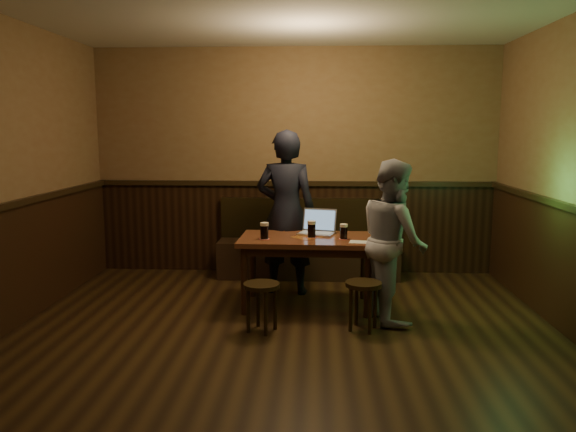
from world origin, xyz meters
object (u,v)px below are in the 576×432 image
(stool_right, at_px, (363,292))
(laptop, at_px, (318,227))
(pub_table, at_px, (307,246))
(pint_left, at_px, (264,231))
(person_grey, at_px, (394,240))
(person_suit, at_px, (286,212))
(pint_right, at_px, (344,231))
(pint_mid, at_px, (312,229))
(stool_left, at_px, (262,293))
(bench, at_px, (308,251))

(stool_right, distance_m, laptop, 1.05)
(pub_table, height_order, pint_left, pint_left)
(laptop, height_order, person_grey, person_grey)
(pint_left, distance_m, person_suit, 0.66)
(pint_right, bearing_deg, pint_mid, 167.62)
(stool_right, bearing_deg, person_grey, 47.56)
(pint_mid, bearing_deg, pint_left, -166.66)
(pint_left, relative_size, pint_right, 1.10)
(stool_right, relative_size, person_suit, 0.25)
(stool_left, relative_size, person_suit, 0.25)
(person_grey, bearing_deg, bench, 17.01)
(laptop, distance_m, person_grey, 0.89)
(stool_right, distance_m, pint_right, 0.75)
(stool_left, xyz_separation_m, person_grey, (1.21, 0.41, 0.41))
(laptop, bearing_deg, bench, 112.33)
(pint_right, distance_m, person_grey, 0.52)
(stool_right, distance_m, pint_left, 1.17)
(pint_right, height_order, person_suit, person_suit)
(stool_right, height_order, person_suit, person_suit)
(stool_right, xyz_separation_m, pint_right, (-0.15, 0.58, 0.44))
(person_suit, bearing_deg, person_grey, 149.33)
(stool_right, xyz_separation_m, laptop, (-0.41, 0.87, 0.43))
(stool_left, xyz_separation_m, person_suit, (0.15, 1.24, 0.55))
(pint_mid, distance_m, person_suit, 0.59)
(pub_table, height_order, person_suit, person_suit)
(person_suit, bearing_deg, pint_right, 143.51)
(bench, bearing_deg, pint_right, -74.39)
(stool_right, height_order, laptop, laptop)
(pint_left, bearing_deg, pub_table, 15.91)
(pint_mid, distance_m, pint_right, 0.33)
(bench, relative_size, pint_right, 14.29)
(stool_left, height_order, stool_right, stool_right)
(stool_left, distance_m, pint_mid, 0.96)
(person_grey, bearing_deg, laptop, 42.19)
(pint_mid, xyz_separation_m, pint_right, (0.32, -0.07, -0.01))
(pint_mid, bearing_deg, person_suit, 119.00)
(pub_table, relative_size, stool_right, 3.08)
(pub_table, xyz_separation_m, stool_right, (0.52, -0.66, -0.27))
(pub_table, xyz_separation_m, stool_left, (-0.39, -0.74, -0.27))
(stool_left, bearing_deg, person_grey, 18.71)
(stool_right, bearing_deg, pint_right, 104.92)
(laptop, bearing_deg, stool_left, -101.44)
(stool_left, distance_m, person_suit, 1.37)
(bench, height_order, pint_mid, bench)
(stool_left, distance_m, stool_right, 0.91)
(person_grey, bearing_deg, person_suit, 41.02)
(laptop, bearing_deg, pint_left, -131.93)
(pint_left, relative_size, laptop, 0.40)
(pint_left, bearing_deg, person_suit, 73.71)
(stool_left, bearing_deg, person_suit, 83.03)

